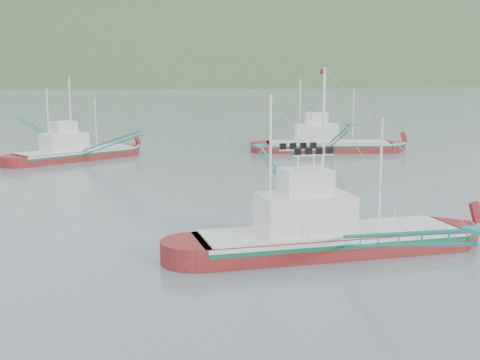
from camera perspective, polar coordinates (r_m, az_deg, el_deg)
name	(u,v)px	position (r m, az deg, el deg)	size (l,w,h in m)	color
ground	(292,259)	(34.47, 4.46, -6.74)	(1200.00, 1200.00, 0.00)	slate
main_boat	(327,219)	(35.35, 7.42, -3.30)	(14.64, 25.41, 10.40)	maroon
bg_boat_far	(74,143)	(72.90, -13.96, 3.11)	(13.48, 22.94, 9.57)	maroon
bg_boat_right	(327,134)	(78.43, 7.46, 3.96)	(14.61, 24.58, 10.50)	maroon
headland_right	(275,81)	(525.61, 2.97, 8.45)	(684.00, 432.00, 306.00)	#3A5A2E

